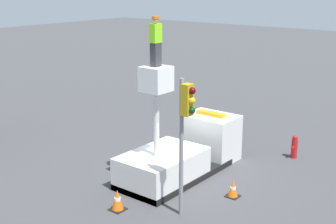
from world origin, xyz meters
TOP-DOWN VIEW (x-y plane):
  - ground_plane at (0.00, 0.00)m, footprint 120.00×120.00m
  - bucket_truck at (0.48, 0.00)m, footprint 5.84×2.26m
  - worker at (-1.16, 0.00)m, footprint 0.40×0.26m
  - traffic_light_pole at (-2.36, -2.20)m, footprint 0.34×0.57m
  - fire_hydrant at (4.85, -2.85)m, footprint 0.51×0.27m
  - traffic_cone_rear at (-3.45, -0.19)m, footprint 0.50×0.50m
  - traffic_cone_curbside at (-0.15, -2.73)m, footprint 0.46×0.46m

SIDE VIEW (x-z plane):
  - ground_plane at x=0.00m, z-range 0.00..0.00m
  - traffic_cone_curbside at x=-0.15m, z-range -0.02..0.59m
  - traffic_cone_rear at x=-3.45m, z-range -0.02..0.71m
  - fire_hydrant at x=4.85m, z-range -0.01..1.04m
  - bucket_truck at x=0.48m, z-range -1.46..3.13m
  - traffic_light_pole at x=-2.36m, z-range 0.97..5.59m
  - worker at x=-1.16m, z-range 4.60..6.35m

